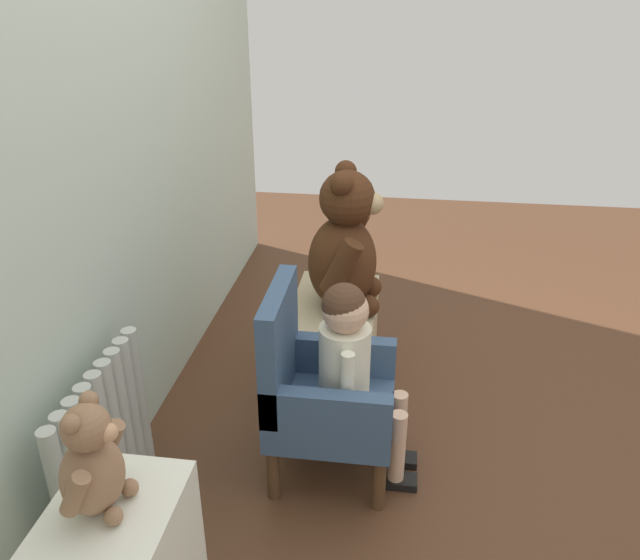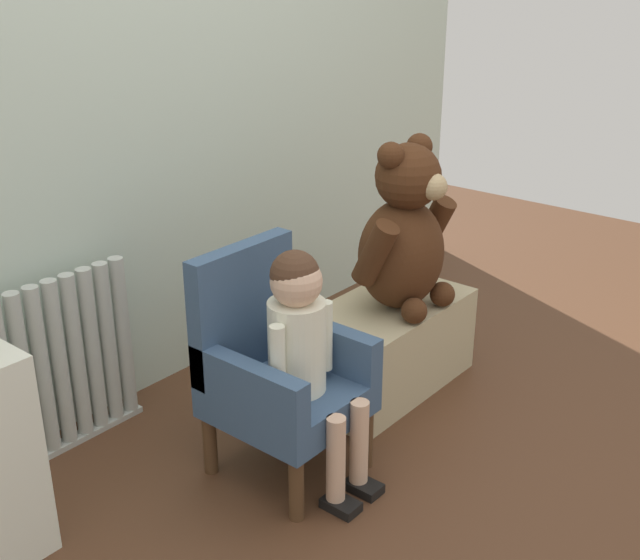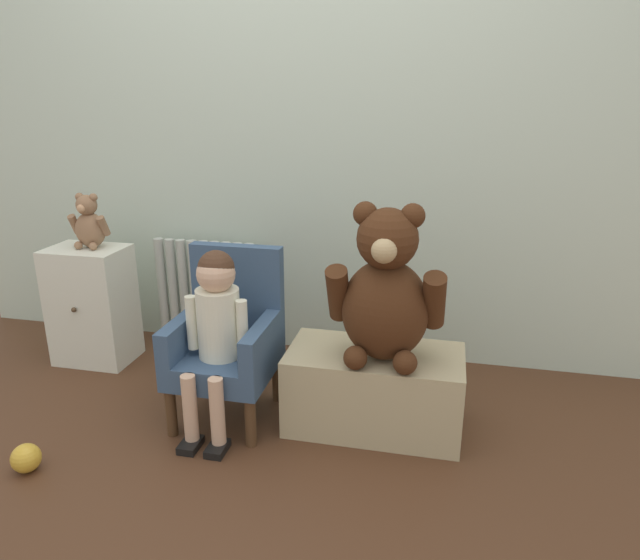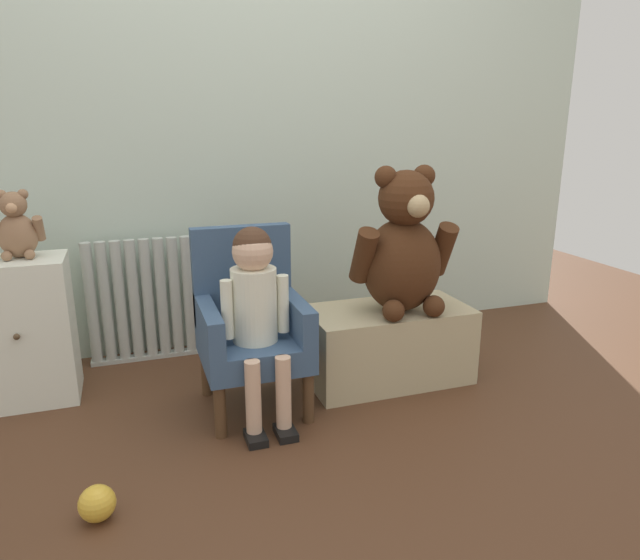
# 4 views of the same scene
# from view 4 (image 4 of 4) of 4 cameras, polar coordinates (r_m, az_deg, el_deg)

# --- Properties ---
(ground_plane) EXTENTS (6.00, 6.00, 0.00)m
(ground_plane) POSITION_cam_4_polar(r_m,az_deg,el_deg) (2.02, 0.30, -17.34)
(ground_plane) COLOR #4E2F1D
(back_wall) EXTENTS (3.80, 0.05, 2.40)m
(back_wall) POSITION_cam_4_polar(r_m,az_deg,el_deg) (2.85, -7.94, 17.51)
(back_wall) COLOR silver
(back_wall) RESTS_ON ground_plane
(radiator) EXTENTS (0.56, 0.05, 0.58)m
(radiator) POSITION_cam_4_polar(r_m,az_deg,el_deg) (2.79, -16.80, -1.98)
(radiator) COLOR #B7BDB5
(radiator) RESTS_ON ground_plane
(small_dresser) EXTENTS (0.37, 0.29, 0.59)m
(small_dresser) POSITION_cam_4_polar(r_m,az_deg,el_deg) (2.56, -27.52, -4.55)
(small_dresser) COLOR silver
(small_dresser) RESTS_ON ground_plane
(child_armchair) EXTENTS (0.39, 0.42, 0.70)m
(child_armchair) POSITION_cam_4_polar(r_m,az_deg,el_deg) (2.25, -7.00, -4.33)
(child_armchair) COLOR #385172
(child_armchair) RESTS_ON ground_plane
(child_figure) EXTENTS (0.25, 0.35, 0.73)m
(child_figure) POSITION_cam_4_polar(r_m,az_deg,el_deg) (2.10, -6.48, -1.69)
(child_figure) COLOR silver
(child_figure) RESTS_ON ground_plane
(low_bench) EXTENTS (0.69, 0.36, 0.33)m
(low_bench) POSITION_cam_4_polar(r_m,az_deg,el_deg) (2.51, 6.77, -6.37)
(low_bench) COLOR tan
(low_bench) RESTS_ON ground_plane
(large_teddy_bear) EXTENTS (0.44, 0.31, 0.61)m
(large_teddy_bear) POSITION_cam_4_polar(r_m,az_deg,el_deg) (2.37, 8.33, 3.07)
(large_teddy_bear) COLOR #442513
(large_teddy_bear) RESTS_ON low_bench
(small_teddy_bear) EXTENTS (0.19, 0.13, 0.26)m
(small_teddy_bear) POSITION_cam_4_polar(r_m,az_deg,el_deg) (2.48, -28.07, 4.60)
(small_teddy_bear) COLOR #8C6649
(small_teddy_bear) RESTS_ON small_dresser
(toy_ball) EXTENTS (0.10, 0.10, 0.10)m
(toy_ball) POSITION_cam_4_polar(r_m,az_deg,el_deg) (1.85, -21.40, -20.08)
(toy_ball) COLOR gold
(toy_ball) RESTS_ON ground_plane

